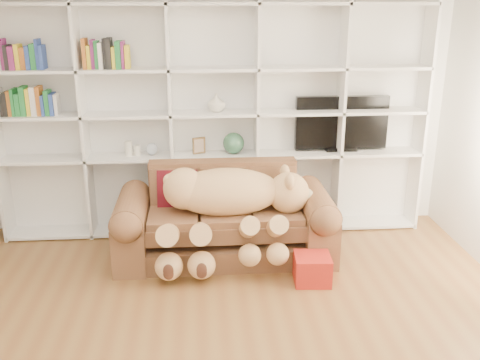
{
  "coord_description": "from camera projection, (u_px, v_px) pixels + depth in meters",
  "views": [
    {
      "loc": [
        -0.16,
        -3.12,
        2.42
      ],
      "look_at": [
        0.21,
        1.63,
        0.79
      ],
      "focal_mm": 40.0,
      "sensor_mm": 36.0,
      "label": 1
    }
  ],
  "objects": [
    {
      "name": "tv",
      "position": [
        341.0,
        124.0,
        5.69
      ],
      "size": [
        0.99,
        0.18,
        0.58
      ],
      "color": "black",
      "rests_on": "bookshelf"
    },
    {
      "name": "wall_back",
      "position": [
        213.0,
        105.0,
        5.66
      ],
      "size": [
        5.0,
        0.02,
        2.7
      ],
      "primitive_type": "cube",
      "color": "silver",
      "rests_on": "floor"
    },
    {
      "name": "bookshelf",
      "position": [
        191.0,
        112.0,
        5.52
      ],
      "size": [
        4.43,
        0.35,
        2.4
      ],
      "color": "white",
      "rests_on": "floor"
    },
    {
      "name": "throw_pillow",
      "position": [
        178.0,
        190.0,
        5.24
      ],
      "size": [
        0.4,
        0.23,
        0.41
      ],
      "primitive_type": "cube",
      "rotation": [
        -0.24,
        0.0,
        -0.05
      ],
      "color": "maroon",
      "rests_on": "sofa"
    },
    {
      "name": "figurine_tall",
      "position": [
        129.0,
        148.0,
        5.54
      ],
      "size": [
        0.09,
        0.09,
        0.16
      ],
      "primitive_type": "cylinder",
      "rotation": [
        0.0,
        0.0,
        0.09
      ],
      "color": "silver",
      "rests_on": "bookshelf"
    },
    {
      "name": "gift_box",
      "position": [
        312.0,
        269.0,
        4.77
      ],
      "size": [
        0.34,
        0.32,
        0.25
      ],
      "primitive_type": "cube",
      "rotation": [
        0.0,
        0.0,
        -0.07
      ],
      "color": "#AC2116",
      "rests_on": "floor"
    },
    {
      "name": "snow_globe",
      "position": [
        152.0,
        149.0,
        5.56
      ],
      "size": [
        0.12,
        0.12,
        0.12
      ],
      "primitive_type": "sphere",
      "color": "silver",
      "rests_on": "bookshelf"
    },
    {
      "name": "teddy_bear",
      "position": [
        228.0,
        203.0,
        4.98
      ],
      "size": [
        1.52,
        0.84,
        0.88
      ],
      "rotation": [
        0.0,
        0.0,
        -0.09
      ],
      "color": "tan",
      "rests_on": "sofa"
    },
    {
      "name": "picture_frame",
      "position": [
        199.0,
        145.0,
        5.59
      ],
      "size": [
        0.14,
        0.07,
        0.17
      ],
      "primitive_type": "cube",
      "rotation": [
        0.0,
        0.0,
        0.37
      ],
      "color": "brown",
      "rests_on": "bookshelf"
    },
    {
      "name": "sofa",
      "position": [
        225.0,
        223.0,
        5.24
      ],
      "size": [
        2.09,
        0.9,
        0.88
      ],
      "color": "brown",
      "rests_on": "floor"
    },
    {
      "name": "shelf_vase",
      "position": [
        216.0,
        103.0,
        5.46
      ],
      "size": [
        0.23,
        0.23,
        0.19
      ],
      "primitive_type": "imported",
      "rotation": [
        0.0,
        0.0,
        -0.4
      ],
      "color": "beige",
      "rests_on": "bookshelf"
    },
    {
      "name": "green_vase",
      "position": [
        234.0,
        143.0,
        5.61
      ],
      "size": [
        0.22,
        0.22,
        0.22
      ],
      "primitive_type": "sphere",
      "color": "#2F5D41",
      "rests_on": "bookshelf"
    },
    {
      "name": "figurine_short",
      "position": [
        137.0,
        150.0,
        5.55
      ],
      "size": [
        0.08,
        0.08,
        0.11
      ],
      "primitive_type": "cylinder",
      "rotation": [
        0.0,
        0.0,
        0.22
      ],
      "color": "silver",
      "rests_on": "bookshelf"
    }
  ]
}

